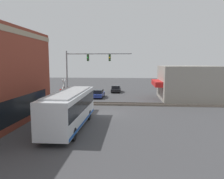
% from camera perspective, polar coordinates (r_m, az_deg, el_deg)
% --- Properties ---
extents(ground_plane, '(120.00, 120.00, 0.00)m').
position_cam_1_polar(ground_plane, '(25.53, -1.19, -6.31)').
color(ground_plane, '#424244').
extents(shop_building, '(9.06, 9.87, 5.37)m').
position_cam_1_polar(shop_building, '(37.10, 19.11, 1.67)').
color(shop_building, gray).
rests_on(shop_building, ground).
extents(city_bus, '(10.16, 2.59, 3.33)m').
position_cam_1_polar(city_bus, '(20.10, -10.92, -4.75)').
color(city_bus, silver).
rests_on(city_bus, ground).
extents(traffic_signal_gantry, '(0.42, 9.02, 7.50)m').
position_cam_1_polar(traffic_signal_gantry, '(30.24, -7.12, 6.26)').
color(traffic_signal_gantry, gray).
rests_on(traffic_signal_gantry, ground).
extents(crossing_signal, '(1.41, 1.18, 3.81)m').
position_cam_1_polar(crossing_signal, '(29.42, -12.42, -0.16)').
color(crossing_signal, gray).
rests_on(crossing_signal, ground).
extents(rail_track_near, '(2.60, 60.00, 0.15)m').
position_cam_1_polar(rail_track_near, '(31.37, -0.05, -3.75)').
color(rail_track_near, '#332D28').
rests_on(rail_track_near, ground).
extents(parked_car_blue, '(4.46, 1.82, 1.41)m').
position_cam_1_polar(parked_car_blue, '(37.02, -3.66, -1.12)').
color(parked_car_blue, navy).
rests_on(parked_car_blue, ground).
extents(parked_car_black, '(4.39, 1.82, 1.39)m').
position_cam_1_polar(parked_car_black, '(43.80, 1.07, 0.15)').
color(parked_car_black, black).
rests_on(parked_car_black, ground).
extents(pedestrian_at_crossing, '(0.34, 0.34, 1.75)m').
position_cam_1_polar(pedestrian_at_crossing, '(29.24, -10.16, -2.92)').
color(pedestrian_at_crossing, '#473828').
rests_on(pedestrian_at_crossing, ground).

